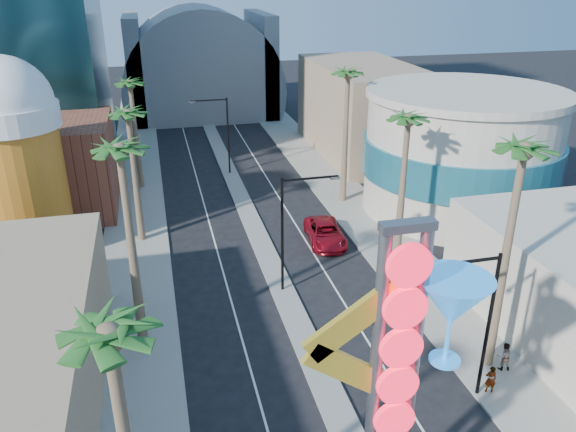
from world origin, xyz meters
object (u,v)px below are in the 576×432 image
Objects in this scene: neon_sign at (418,358)px; red_pickup at (325,233)px; pedestrian_b at (504,356)px; pedestrian_a at (491,379)px.

red_pickup is (4.09, 23.32, -6.51)m from neon_sign.
neon_sign is 12.49m from pedestrian_b.
pedestrian_a reaches higher than red_pickup.
pedestrian_b is (1.67, 1.41, 0.02)m from pedestrian_a.
pedestrian_b is at bearing 36.38° from neon_sign.
red_pickup is 17.55m from pedestrian_b.
red_pickup is at bearing -65.63° from pedestrian_a.
pedestrian_a is at bearing -75.63° from red_pickup.
red_pickup is 3.57× the size of pedestrian_b.
neon_sign is at bearing -94.53° from red_pickup.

